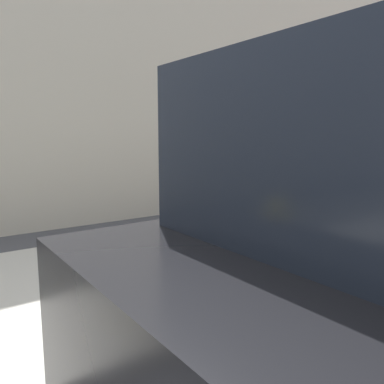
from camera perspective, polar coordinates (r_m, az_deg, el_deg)
The scene contains 3 objects.
sidewalk at distance 3.83m, azimuth -14.09°, elevation -13.59°, with size 24.00×2.80×0.15m.
building_facade at distance 6.60m, azimuth -25.26°, elevation 22.71°, with size 24.00×0.30×6.41m.
parking_meter at distance 2.63m, azimuth 0.00°, elevation 3.22°, with size 0.19×0.12×1.55m.
Camera 1 is at (-1.25, -1.13, 1.49)m, focal length 35.00 mm.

